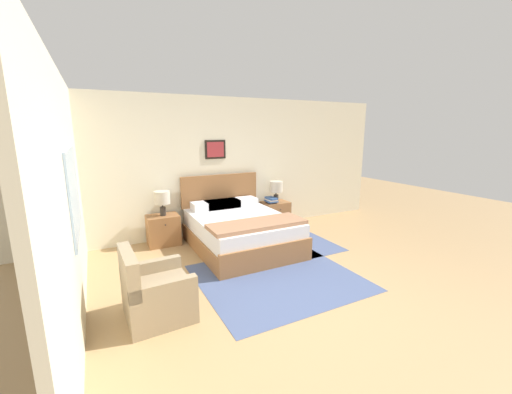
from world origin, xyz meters
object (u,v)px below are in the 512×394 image
bed (240,229)px  table_lamp_by_door (276,188)px  armchair (155,294)px  nightstand_by_door (275,214)px  table_lamp_near_window (162,199)px  nightstand_near_window (163,230)px

bed → table_lamp_by_door: bearing=32.4°
armchair → bed: bearing=128.8°
nightstand_by_door → bed: bearing=-147.1°
bed → nightstand_by_door: (1.14, 0.74, -0.06)m
table_lamp_near_window → table_lamp_by_door: same height
nightstand_by_door → table_lamp_by_door: 0.56m
nightstand_near_window → nightstand_by_door: size_ratio=1.00×
nightstand_near_window → table_lamp_near_window: 0.56m
armchair → table_lamp_by_door: size_ratio=1.84×
nightstand_near_window → table_lamp_by_door: size_ratio=1.26×
nightstand_by_door → table_lamp_near_window: 2.34m
armchair → nightstand_near_window: 2.27m
nightstand_near_window → table_lamp_by_door: 2.36m
armchair → table_lamp_by_door: bearing=125.4°
table_lamp_near_window → nightstand_near_window: bearing=151.2°
bed → armchair: bed is taller
nightstand_near_window → table_lamp_by_door: bearing=-0.2°
nightstand_by_door → nightstand_near_window: bearing=180.0°
nightstand_by_door → table_lamp_near_window: (-2.27, -0.01, 0.56)m
armchair → nightstand_by_door: (2.81, 2.20, -0.01)m
table_lamp_near_window → nightstand_by_door: bearing=0.2°
nightstand_by_door → armchair: bearing=-141.9°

